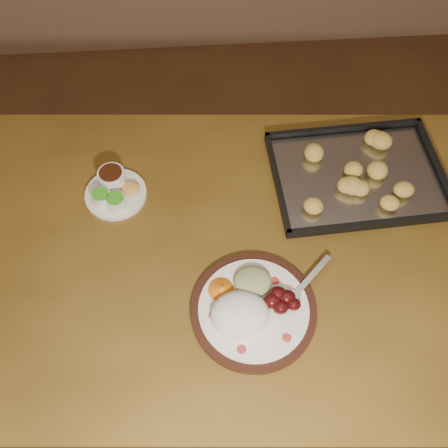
{
  "coord_description": "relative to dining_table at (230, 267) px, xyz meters",
  "views": [
    {
      "loc": [
        0.03,
        -0.3,
        1.82
      ],
      "look_at": [
        0.07,
        0.35,
        0.77
      ],
      "focal_mm": 40.0,
      "sensor_mm": 36.0,
      "label": 1
    }
  ],
  "objects": [
    {
      "name": "dinner_plate",
      "position": [
        0.03,
        -0.17,
        0.12
      ],
      "size": [
        0.34,
        0.29,
        0.07
      ],
      "rotation": [
        0.0,
        0.0,
        0.34
      ],
      "color": "black",
      "rests_on": "dining_table"
    },
    {
      "name": "condiment_saucer",
      "position": [
        -0.29,
        0.18,
        0.12
      ],
      "size": [
        0.16,
        0.16,
        0.05
      ],
      "rotation": [
        0.0,
        0.0,
        -0.09
      ],
      "color": "white",
      "rests_on": "dining_table"
    },
    {
      "name": "dining_table",
      "position": [
        0.0,
        0.0,
        0.0
      ],
      "size": [
        1.56,
        1.0,
        0.75
      ],
      "rotation": [
        0.0,
        0.0,
        -0.07
      ],
      "color": "brown",
      "rests_on": "ground"
    },
    {
      "name": "baking_tray",
      "position": [
        0.35,
        0.19,
        0.11
      ],
      "size": [
        0.47,
        0.35,
        0.05
      ],
      "rotation": [
        0.0,
        0.0,
        0.05
      ],
      "color": "black",
      "rests_on": "dining_table"
    },
    {
      "name": "ground",
      "position": [
        -0.08,
        -0.29,
        -0.65
      ],
      "size": [
        4.0,
        4.0,
        0.0
      ],
      "primitive_type": "plane",
      "color": "brown",
      "rests_on": "ground"
    }
  ]
}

